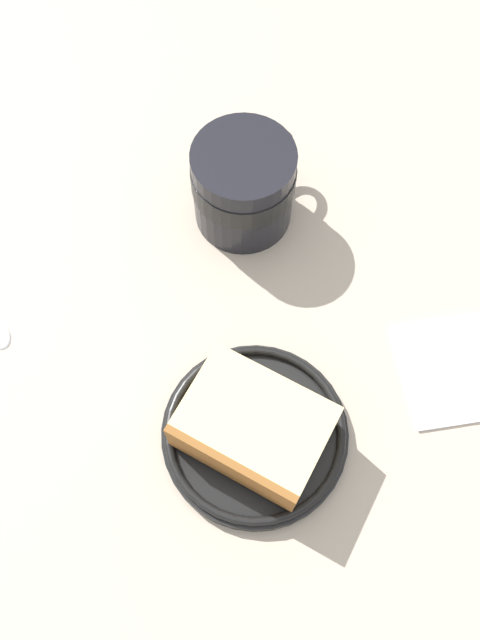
{
  "coord_description": "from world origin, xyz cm",
  "views": [
    {
      "loc": [
        -21.45,
        3.48,
        53.55
      ],
      "look_at": [
        -0.36,
        -4.42,
        3.0
      ],
      "focal_mm": 36.46,
      "sensor_mm": 36.0,
      "label": 1
    }
  ],
  "objects_px": {
    "cake_slice": "(254,427)",
    "tea_mug": "(244,183)",
    "small_plate": "(255,433)",
    "folded_napkin": "(470,367)"
  },
  "relations": [
    {
      "from": "small_plate",
      "to": "cake_slice",
      "type": "relative_size",
      "value": 1.13
    },
    {
      "from": "cake_slice",
      "to": "tea_mug",
      "type": "xyz_separation_m",
      "value": [
        0.21,
        -0.07,
        0.01
      ]
    },
    {
      "from": "cake_slice",
      "to": "tea_mug",
      "type": "distance_m",
      "value": 0.22
    },
    {
      "from": "tea_mug",
      "to": "small_plate",
      "type": "bearing_deg",
      "value": 161.69
    },
    {
      "from": "cake_slice",
      "to": "tea_mug",
      "type": "height_order",
      "value": "tea_mug"
    },
    {
      "from": "small_plate",
      "to": "tea_mug",
      "type": "bearing_deg",
      "value": -18.31
    },
    {
      "from": "tea_mug",
      "to": "folded_napkin",
      "type": "height_order",
      "value": "tea_mug"
    },
    {
      "from": "tea_mug",
      "to": "cake_slice",
      "type": "bearing_deg",
      "value": 161.34
    },
    {
      "from": "small_plate",
      "to": "cake_slice",
      "type": "height_order",
      "value": "cake_slice"
    },
    {
      "from": "cake_slice",
      "to": "folded_napkin",
      "type": "xyz_separation_m",
      "value": [
        -0.01,
        -0.2,
        -0.03
      ]
    }
  ]
}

